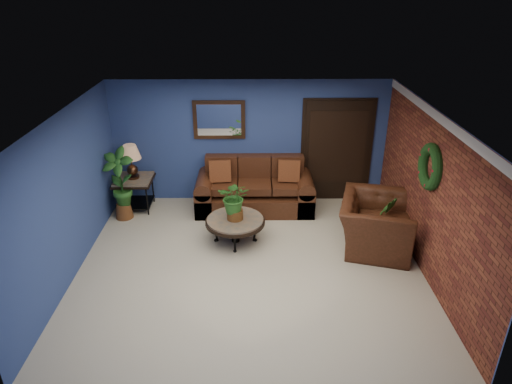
{
  "coord_description": "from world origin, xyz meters",
  "views": [
    {
      "loc": [
        0.03,
        -6.2,
        4.27
      ],
      "look_at": [
        0.1,
        0.55,
        1.06
      ],
      "focal_mm": 32.0,
      "sensor_mm": 36.0,
      "label": 1
    }
  ],
  "objects_px": {
    "coffee_table": "(235,222)",
    "side_chair": "(287,180)",
    "armchair": "(376,224)",
    "table_lamp": "(131,158)",
    "end_table": "(134,185)",
    "sofa": "(255,192)"
  },
  "relations": [
    {
      "from": "table_lamp",
      "to": "armchair",
      "type": "relative_size",
      "value": 0.48
    },
    {
      "from": "sofa",
      "to": "side_chair",
      "type": "height_order",
      "value": "sofa"
    },
    {
      "from": "sofa",
      "to": "side_chair",
      "type": "distance_m",
      "value": 0.7
    },
    {
      "from": "armchair",
      "to": "table_lamp",
      "type": "bearing_deg",
      "value": 87.41
    },
    {
      "from": "sofa",
      "to": "end_table",
      "type": "distance_m",
      "value": 2.4
    },
    {
      "from": "coffee_table",
      "to": "armchair",
      "type": "distance_m",
      "value": 2.42
    },
    {
      "from": "coffee_table",
      "to": "end_table",
      "type": "xyz_separation_m",
      "value": [
        -2.04,
        1.3,
        0.12
      ]
    },
    {
      "from": "sofa",
      "to": "coffee_table",
      "type": "relative_size",
      "value": 2.22
    },
    {
      "from": "end_table",
      "to": "table_lamp",
      "type": "xyz_separation_m",
      "value": [
        -0.0,
        0.0,
        0.58
      ]
    },
    {
      "from": "side_chair",
      "to": "coffee_table",
      "type": "bearing_deg",
      "value": -131.56
    },
    {
      "from": "sofa",
      "to": "table_lamp",
      "type": "relative_size",
      "value": 3.52
    },
    {
      "from": "coffee_table",
      "to": "armchair",
      "type": "height_order",
      "value": "armchair"
    },
    {
      "from": "sofa",
      "to": "table_lamp",
      "type": "xyz_separation_m",
      "value": [
        -2.39,
        -0.04,
        0.75
      ]
    },
    {
      "from": "coffee_table",
      "to": "side_chair",
      "type": "relative_size",
      "value": 1.01
    },
    {
      "from": "end_table",
      "to": "side_chair",
      "type": "height_order",
      "value": "side_chair"
    },
    {
      "from": "end_table",
      "to": "armchair",
      "type": "xyz_separation_m",
      "value": [
        4.45,
        -1.48,
        -0.07
      ]
    },
    {
      "from": "sofa",
      "to": "side_chair",
      "type": "xyz_separation_m",
      "value": [
        0.66,
        0.04,
        0.24
      ]
    },
    {
      "from": "side_chair",
      "to": "armchair",
      "type": "xyz_separation_m",
      "value": [
        1.4,
        -1.56,
        -0.14
      ]
    },
    {
      "from": "table_lamp",
      "to": "end_table",
      "type": "bearing_deg",
      "value": 0.0
    },
    {
      "from": "sofa",
      "to": "end_table",
      "type": "height_order",
      "value": "sofa"
    },
    {
      "from": "sofa",
      "to": "coffee_table",
      "type": "distance_m",
      "value": 1.38
    },
    {
      "from": "armchair",
      "to": "end_table",
      "type": "bearing_deg",
      "value": 87.41
    }
  ]
}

